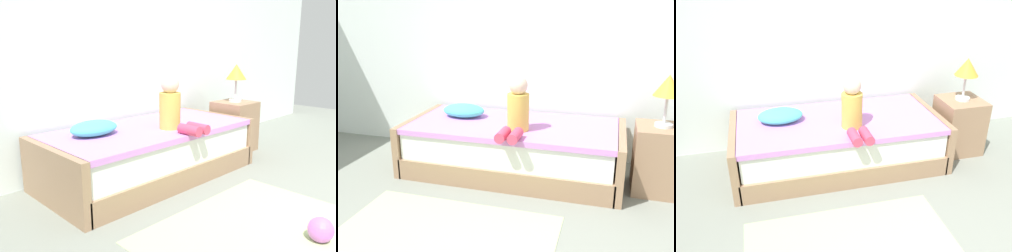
{
  "view_description": "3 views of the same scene",
  "coord_description": "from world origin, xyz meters",
  "views": [
    {
      "loc": [
        -2.75,
        -0.47,
        1.27
      ],
      "look_at": [
        -0.56,
        1.75,
        0.55
      ],
      "focal_mm": 37.7,
      "sensor_mm": 36.0,
      "label": 1
    },
    {
      "loc": [
        0.36,
        -1.36,
        1.56
      ],
      "look_at": [
        -0.56,
        1.75,
        0.55
      ],
      "focal_mm": 39.95,
      "sensor_mm": 36.0,
      "label": 2
    },
    {
      "loc": [
        -1.3,
        -1.19,
        2.05
      ],
      "look_at": [
        -0.56,
        1.75,
        0.55
      ],
      "focal_mm": 38.71,
      "sensor_mm": 36.0,
      "label": 3
    }
  ],
  "objects": [
    {
      "name": "pillow",
      "position": [
        -1.11,
        2.1,
        0.56
      ],
      "size": [
        0.44,
        0.3,
        0.13
      ],
      "primitive_type": "ellipsoid",
      "color": "#4CCCBC",
      "rests_on": "bed"
    },
    {
      "name": "nightstand",
      "position": [
        0.79,
        1.96,
        0.3
      ],
      "size": [
        0.44,
        0.44,
        0.6
      ],
      "primitive_type": "cube",
      "color": "#997556",
      "rests_on": "ground"
    },
    {
      "name": "table_lamp",
      "position": [
        0.79,
        1.96,
        0.94
      ],
      "size": [
        0.24,
        0.24,
        0.45
      ],
      "color": "silver",
      "rests_on": "nightstand"
    },
    {
      "name": "wall_rear",
      "position": [
        0.0,
        2.6,
        1.45
      ],
      "size": [
        7.2,
        0.1,
        2.9
      ],
      "primitive_type": "cube",
      "color": "silver",
      "rests_on": "ground"
    },
    {
      "name": "area_rug",
      "position": [
        -0.73,
        0.7,
        0.0
      ],
      "size": [
        1.6,
        1.1,
        0.01
      ],
      "primitive_type": "cube",
      "color": "#B2D189",
      "rests_on": "ground"
    },
    {
      "name": "child_figure",
      "position": [
        -0.46,
        1.77,
        0.7
      ],
      "size": [
        0.2,
        0.51,
        0.5
      ],
      "color": "gold",
      "rests_on": "bed"
    },
    {
      "name": "bed",
      "position": [
        -0.56,
        2.0,
        0.25
      ],
      "size": [
        2.11,
        1.0,
        0.5
      ],
      "color": "#997556",
      "rests_on": "ground"
    }
  ]
}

